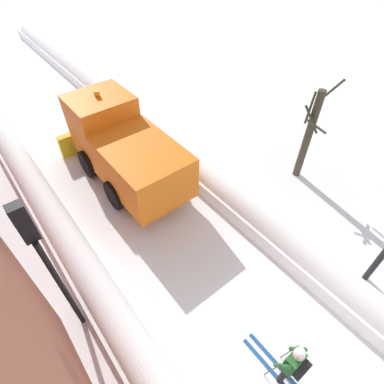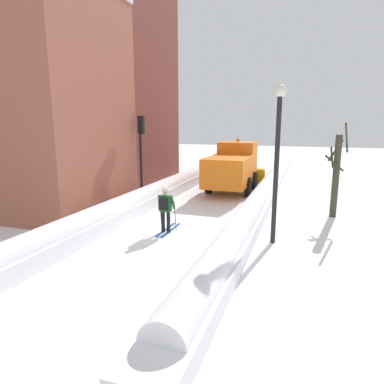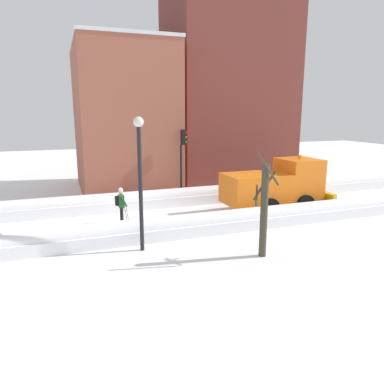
{
  "view_description": "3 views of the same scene",
  "coord_description": "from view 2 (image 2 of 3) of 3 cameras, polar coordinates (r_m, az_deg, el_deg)",
  "views": [
    {
      "loc": [
        -3.14,
        -0.48,
        8.18
      ],
      "look_at": [
        0.92,
        4.65,
        1.68
      ],
      "focal_mm": 28.5,
      "sensor_mm": 36.0,
      "label": 1
    },
    {
      "loc": [
        4.68,
        -11.49,
        4.09
      ],
      "look_at": [
        -0.2,
        2.84,
        0.97
      ],
      "focal_mm": 31.55,
      "sensor_mm": 36.0,
      "label": 2
    },
    {
      "loc": [
        17.41,
        -2.89,
        5.44
      ],
      "look_at": [
        1.13,
        3.03,
        1.62
      ],
      "focal_mm": 34.01,
      "sensor_mm": 36.0,
      "label": 3
    }
  ],
  "objects": [
    {
      "name": "ground_plane",
      "position": [
        22.37,
        6.42,
        1.06
      ],
      "size": [
        80.0,
        80.0,
        0.0
      ],
      "primitive_type": "plane",
      "color": "white"
    },
    {
      "name": "snowbank_left",
      "position": [
        23.0,
        -0.02,
        2.56
      ],
      "size": [
        1.1,
        36.0,
        1.04
      ],
      "color": "white",
      "rests_on": "ground"
    },
    {
      "name": "snowbank_right",
      "position": [
        21.9,
        13.24,
        1.7
      ],
      "size": [
        1.1,
        36.0,
        0.98
      ],
      "color": "white",
      "rests_on": "ground"
    },
    {
      "name": "building_brick_near",
      "position": [
        18.27,
        -27.19,
        13.1
      ],
      "size": [
        9.08,
        6.16,
        9.89
      ],
      "color": "#9E5642",
      "rests_on": "ground"
    },
    {
      "name": "building_brick_mid",
      "position": [
        24.81,
        -13.87,
        20.48
      ],
      "size": [
        6.69,
        8.82,
        16.05
      ],
      "color": "brown",
      "rests_on": "ground"
    },
    {
      "name": "plow_truck",
      "position": [
        20.35,
        6.9,
        4.2
      ],
      "size": [
        3.2,
        5.98,
        3.12
      ],
      "color": "orange",
      "rests_on": "ground"
    },
    {
      "name": "skier",
      "position": [
        12.67,
        -4.52,
        -2.49
      ],
      "size": [
        0.62,
        1.8,
        1.81
      ],
      "color": "black",
      "rests_on": "ground"
    },
    {
      "name": "traffic_light_pole",
      "position": [
        17.53,
        -8.56,
        8.3
      ],
      "size": [
        0.28,
        0.42,
        4.42
      ],
      "color": "black",
      "rests_on": "ground"
    },
    {
      "name": "street_lamp",
      "position": [
        11.5,
        14.24,
        7.56
      ],
      "size": [
        0.4,
        0.4,
        5.28
      ],
      "color": "black",
      "rests_on": "ground"
    },
    {
      "name": "bare_tree_near",
      "position": [
        15.86,
        23.17,
        2.79
      ],
      "size": [
        0.96,
        0.89,
        4.1
      ],
      "color": "#3F3B2B",
      "rests_on": "ground"
    }
  ]
}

